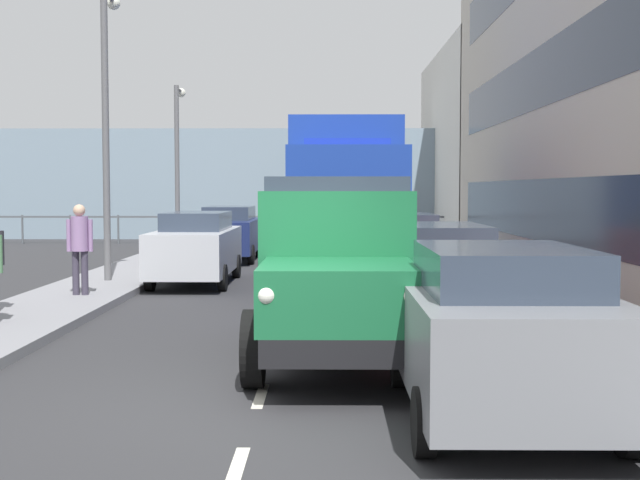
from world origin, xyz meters
name	(u,v)px	position (x,y,z in m)	size (l,w,h in m)	color
ground_plane	(293,297)	(0.00, -8.98, 0.00)	(80.00, 80.00, 0.00)	#2D2D30
sidewalk_left	(505,294)	(-4.45, -8.98, 0.07)	(2.13, 35.97, 0.15)	gray
sidewalk_right	(82,294)	(4.45, -8.98, 0.07)	(2.13, 35.97, 0.15)	gray
road_centreline_markings	(291,305)	(0.00, -7.80, 0.00)	(0.12, 30.47, 0.01)	silver
building_far_block	(521,147)	(-9.19, -28.77, 4.11)	(7.35, 13.26, 8.22)	silver
sea_horizon	(312,184)	(0.00, -29.97, 2.50)	(80.00, 0.80, 5.00)	gray
seawall_railing	(311,222)	(0.00, -26.37, 0.92)	(28.08, 0.08, 1.20)	#4C5156
truck_vintage_green	(337,274)	(-0.85, -2.21, 1.18)	(2.17, 5.64, 2.43)	black
lorry_cargo_blue	(345,197)	(-1.12, -11.41, 2.08)	(2.58, 8.20, 3.87)	#193899
car_grey_kerbside_near	(498,329)	(-2.43, 0.36, 0.90)	(1.92, 4.07, 1.72)	slate
car_maroon_kerbside_1	(434,275)	(-2.43, -4.82, 0.90)	(1.90, 4.60, 1.72)	maroon
car_red_kerbside_2	(402,250)	(-2.43, -10.61, 0.89)	(1.75, 3.93, 1.72)	#B21E1E
car_silver_oppositeside_0	(196,247)	(2.43, -11.52, 0.90)	(1.80, 4.60, 1.72)	#B7BABF
car_navy_oppositeside_1	(229,232)	(2.43, -18.22, 0.90)	(1.84, 4.60, 1.72)	navy
pedestrian_strolling	(80,241)	(4.25, -8.20, 1.23)	(0.53, 0.34, 1.82)	#383342
lamp_post_promenade	(107,109)	(4.41, -11.09, 4.14)	(0.32, 1.14, 6.73)	#59595B
lamp_post_far	(178,151)	(4.40, -20.25, 3.56)	(0.32, 1.14, 5.63)	#59595B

